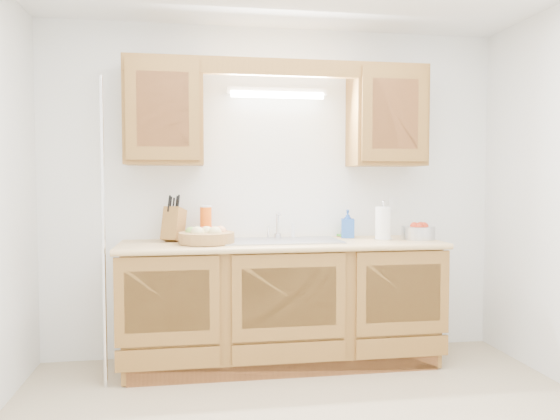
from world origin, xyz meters
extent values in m
cube|color=white|center=(0.00, 1.50, 1.25)|extent=(3.50, 0.02, 2.50)
cube|color=white|center=(0.00, -1.50, 1.25)|extent=(3.50, 0.02, 2.50)
cube|color=brown|center=(0.00, 1.20, 0.44)|extent=(2.20, 0.60, 0.86)
cube|color=#EABF7A|center=(0.00, 1.19, 0.88)|extent=(2.30, 0.63, 0.04)
cube|color=brown|center=(-0.83, 1.33, 1.83)|extent=(0.55, 0.33, 0.75)
cube|color=brown|center=(0.83, 1.33, 1.83)|extent=(0.55, 0.33, 0.75)
cube|color=brown|center=(0.00, 1.19, 2.14)|extent=(2.20, 0.05, 0.12)
cylinder|color=white|center=(0.00, 1.40, 1.98)|extent=(0.70, 0.05, 0.05)
cube|color=white|center=(0.00, 1.43, 2.01)|extent=(0.76, 0.06, 0.05)
cube|color=#9E9EA3|center=(0.00, 1.21, 0.90)|extent=(0.84, 0.46, 0.01)
cube|color=#9E9EA3|center=(-0.21, 1.21, 0.82)|extent=(0.39, 0.40, 0.16)
cube|color=#9E9EA3|center=(0.21, 1.21, 0.82)|extent=(0.39, 0.40, 0.16)
cylinder|color=silver|center=(0.00, 1.41, 0.92)|extent=(0.06, 0.06, 0.04)
cylinder|color=silver|center=(0.00, 1.41, 1.00)|extent=(0.02, 0.02, 0.16)
cylinder|color=silver|center=(0.00, 1.35, 1.09)|extent=(0.02, 0.12, 0.02)
cylinder|color=white|center=(0.12, 1.41, 0.96)|extent=(0.03, 0.03, 0.12)
cylinder|color=silver|center=(-1.20, 0.94, 1.00)|extent=(0.03, 0.03, 2.00)
cube|color=white|center=(0.95, 1.49, 1.15)|extent=(0.08, 0.01, 0.12)
cylinder|color=#A87A43|center=(-0.54, 1.13, 0.94)|extent=(0.45, 0.45, 0.07)
sphere|color=#D8C67F|center=(-0.60, 1.09, 0.98)|extent=(0.10, 0.10, 0.10)
sphere|color=#D8C67F|center=(-0.49, 1.08, 0.98)|extent=(0.10, 0.10, 0.10)
sphere|color=tan|center=(-0.44, 1.17, 0.98)|extent=(0.09, 0.09, 0.09)
sphere|color=red|center=(-0.56, 1.20, 0.97)|extent=(0.09, 0.09, 0.09)
sphere|color=#72A53F|center=(-0.65, 1.16, 0.97)|extent=(0.09, 0.09, 0.09)
sphere|color=#D8C67F|center=(-0.54, 1.12, 0.98)|extent=(0.09, 0.09, 0.09)
sphere|color=red|center=(-0.51, 1.23, 0.97)|extent=(0.08, 0.08, 0.08)
cube|color=brown|center=(-0.77, 1.34, 1.02)|extent=(0.19, 0.23, 0.27)
cylinder|color=black|center=(-0.80, 1.31, 1.16)|extent=(0.03, 0.04, 0.10)
cylinder|color=black|center=(-0.77, 1.31, 1.17)|extent=(0.03, 0.04, 0.10)
cylinder|color=black|center=(-0.74, 1.31, 1.17)|extent=(0.03, 0.04, 0.10)
cylinder|color=black|center=(-0.79, 1.36, 1.17)|extent=(0.03, 0.04, 0.10)
cylinder|color=black|center=(-0.75, 1.36, 1.18)|extent=(0.03, 0.04, 0.10)
cylinder|color=black|center=(-0.80, 1.39, 1.18)|extent=(0.03, 0.04, 0.10)
cylinder|color=black|center=(-0.74, 1.39, 1.19)|extent=(0.03, 0.04, 0.10)
cylinder|color=#EC5A0D|center=(-0.54, 1.36, 1.02)|extent=(0.10, 0.10, 0.24)
cylinder|color=white|center=(-0.54, 1.36, 1.15)|extent=(0.08, 0.08, 0.01)
imported|color=#2352B0|center=(0.54, 1.37, 1.01)|extent=(0.12, 0.12, 0.22)
cube|color=#CC333F|center=(0.54, 1.44, 0.90)|extent=(0.12, 0.09, 0.01)
cube|color=green|center=(0.54, 1.44, 0.91)|extent=(0.12, 0.09, 0.02)
cylinder|color=silver|center=(0.76, 1.18, 0.91)|extent=(0.14, 0.14, 0.01)
cylinder|color=silver|center=(0.76, 1.18, 1.04)|extent=(0.02, 0.02, 0.28)
cylinder|color=white|center=(0.76, 1.18, 1.03)|extent=(0.15, 0.15, 0.24)
sphere|color=silver|center=(0.76, 1.18, 1.18)|extent=(0.02, 0.02, 0.02)
cylinder|color=silver|center=(1.03, 1.18, 0.95)|extent=(0.32, 0.32, 0.10)
sphere|color=red|center=(1.00, 1.18, 1.00)|extent=(0.07, 0.07, 0.07)
sphere|color=red|center=(1.06, 1.20, 1.00)|extent=(0.07, 0.07, 0.07)
sphere|color=red|center=(1.03, 1.15, 1.00)|extent=(0.07, 0.07, 0.07)
sphere|color=red|center=(1.07, 1.16, 1.00)|extent=(0.07, 0.07, 0.07)
camera|label=1|loc=(-0.63, -2.67, 1.33)|focal=35.00mm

